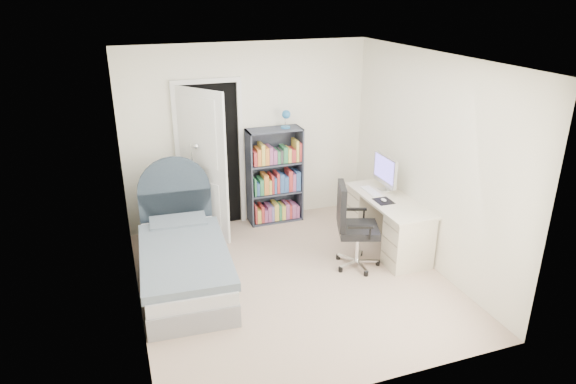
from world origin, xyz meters
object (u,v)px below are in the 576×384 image
object	(u,v)px
nightstand	(176,207)
desk	(388,221)
bookcase	(275,179)
office_chair	(352,222)
bed	(184,259)
floor_lamp	(197,200)

from	to	relation	value
nightstand	desk	world-z (taller)	desk
bookcase	office_chair	distance (m)	1.61
office_chair	bed	bearing A→B (deg)	170.44
floor_lamp	office_chair	bearing A→B (deg)	-40.96
bed	nightstand	bearing A→B (deg)	85.92
bed	nightstand	xyz separation A→B (m)	(0.08, 1.17, 0.15)
nightstand	floor_lamp	distance (m)	0.31
floor_lamp	nightstand	bearing A→B (deg)	156.36
floor_lamp	bed	bearing A→B (deg)	-108.33
bed	nightstand	size ratio (longest dim) A/B	3.14
bed	office_chair	size ratio (longest dim) A/B	1.93
office_chair	floor_lamp	bearing A→B (deg)	139.04
bed	floor_lamp	distance (m)	1.14
bed	nightstand	world-z (taller)	bed
floor_lamp	office_chair	size ratio (longest dim) A/B	1.25
bed	bookcase	world-z (taller)	bookcase
bookcase	desk	xyz separation A→B (m)	(1.09, -1.28, -0.25)
desk	office_chair	xyz separation A→B (m)	(-0.65, -0.27, 0.20)
floor_lamp	desk	xyz separation A→B (m)	(2.24, -1.10, -0.16)
bed	office_chair	distance (m)	1.99
bed	desk	world-z (taller)	bed
bed	floor_lamp	world-z (taller)	floor_lamp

